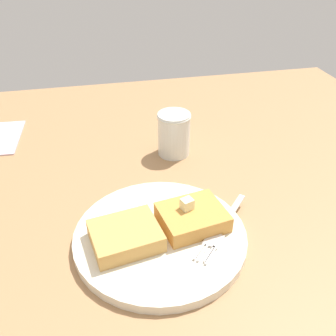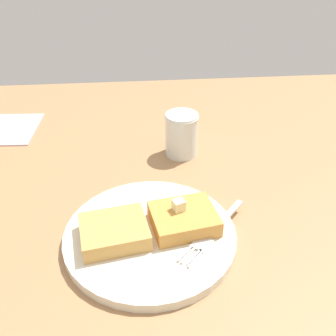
% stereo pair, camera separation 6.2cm
% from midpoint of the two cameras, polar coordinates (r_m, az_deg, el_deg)
% --- Properties ---
extents(table_surface, '(1.14, 1.14, 0.03)m').
position_cam_midpoint_polar(table_surface, '(0.61, -0.12, -7.17)').
color(table_surface, '#9E744B').
rests_on(table_surface, ground).
extents(plate, '(0.25, 0.25, 0.01)m').
position_cam_midpoint_polar(plate, '(0.55, -4.50, -10.42)').
color(plate, silver).
rests_on(plate, table_surface).
extents(toast_slice_left, '(0.10, 0.09, 0.03)m').
position_cam_midpoint_polar(toast_slice_left, '(0.55, 0.49, -7.64)').
color(toast_slice_left, '#CC8D3F').
rests_on(toast_slice_left, plate).
extents(toast_slice_middle, '(0.10, 0.09, 0.03)m').
position_cam_midpoint_polar(toast_slice_middle, '(0.53, -9.89, -10.28)').
color(toast_slice_middle, tan).
rests_on(toast_slice_middle, plate).
extents(butter_pat_primary, '(0.02, 0.02, 0.02)m').
position_cam_midpoint_polar(butter_pat_primary, '(0.54, -0.38, -5.62)').
color(butter_pat_primary, beige).
rests_on(butter_pat_primary, toast_slice_left).
extents(fork, '(0.12, 0.13, 0.00)m').
position_cam_midpoint_polar(fork, '(0.54, 4.73, -9.50)').
color(fork, silver).
rests_on(fork, plate).
extents(syrup_jar, '(0.06, 0.06, 0.09)m').
position_cam_midpoint_polar(syrup_jar, '(0.72, -1.55, 4.97)').
color(syrup_jar, '#3B1808').
rests_on(syrup_jar, table_surface).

